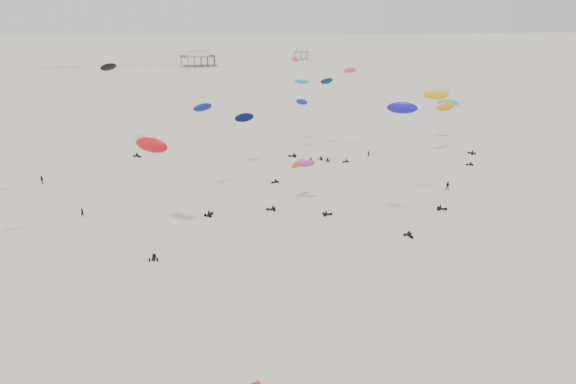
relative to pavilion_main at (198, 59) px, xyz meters
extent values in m
plane|color=beige|center=(10.00, -150.00, -4.22)|extent=(900.00, 900.00, 0.00)
cube|color=brown|center=(0.00, 0.00, 1.93)|extent=(21.00, 13.00, 0.30)
cube|color=silver|center=(0.00, 0.00, 3.68)|extent=(14.00, 8.40, 3.20)
cube|color=#B2B2AD|center=(0.00, 0.00, 5.43)|extent=(15.00, 9.00, 0.30)
cube|color=brown|center=(70.00, 30.00, 0.93)|extent=(9.00, 7.00, 0.30)
cube|color=silver|center=(70.00, 30.00, 2.28)|extent=(5.60, 4.20, 2.40)
cube|color=#B2B2AD|center=(70.00, 30.00, 3.63)|extent=(6.00, 4.50, 0.30)
cube|color=black|center=(-52.00, 0.00, -2.77)|extent=(80.00, 0.10, 0.10)
cylinder|color=gray|center=(28.31, -215.60, 5.19)|extent=(0.03, 0.03, 19.87)
ellipsoid|color=#051D49|center=(29.13, -210.87, 14.63)|extent=(4.52, 3.57, 2.07)
cylinder|color=gray|center=(22.98, -214.98, 2.61)|extent=(0.03, 0.03, 15.16)
ellipsoid|color=#0C1E9C|center=(22.64, -210.52, 9.38)|extent=(3.48, 3.43, 1.77)
cylinder|color=gray|center=(21.68, -209.39, 4.84)|extent=(0.03, 0.03, 19.93)
ellipsoid|color=#1CA5D2|center=(23.78, -204.23, 13.79)|extent=(4.20, 3.06, 1.89)
cylinder|color=gray|center=(24.03, -212.11, 7.86)|extent=(0.03, 0.03, 26.47)
ellipsoid|color=#DE3492|center=(21.88, -205.67, 19.75)|extent=(2.49, 3.13, 1.47)
cylinder|color=gray|center=(28.97, -268.16, 6.78)|extent=(0.03, 0.03, 20.73)
ellipsoid|color=#160EBD|center=(27.89, -267.31, 17.96)|extent=(5.40, 3.80, 2.50)
cylinder|color=gray|center=(-3.56, -248.17, 5.21)|extent=(0.03, 0.03, 19.96)
ellipsoid|color=#0B1791|center=(-3.59, -243.23, 14.68)|extent=(4.78, 4.18, 2.20)
cylinder|color=gray|center=(-23.43, -202.48, 6.68)|extent=(0.03, 0.03, 23.63)
ellipsoid|color=black|center=(-26.60, -197.25, 17.76)|extent=(5.45, 5.69, 2.67)
cylinder|color=gray|center=(16.87, -253.67, 0.12)|extent=(0.03, 0.03, 10.02)
ellipsoid|color=#B82B8E|center=(15.31, -250.63, 4.48)|extent=(4.08, 2.02, 1.97)
cylinder|color=gray|center=(66.32, -212.57, 1.22)|extent=(0.03, 0.03, 17.44)
ellipsoid|color=#19A8BF|center=(65.86, -205.23, 6.95)|extent=(6.23, 5.14, 2.88)
cylinder|color=gray|center=(11.44, -250.53, -0.18)|extent=(0.03, 0.03, 9.60)
ellipsoid|color=orange|center=(14.41, -248.80, 3.97)|extent=(4.66, 4.42, 2.26)
cylinder|color=gray|center=(32.79, -218.85, 6.80)|extent=(0.03, 0.03, 21.77)
ellipsoid|color=#F03874|center=(33.82, -215.84, 17.88)|extent=(4.01, 2.60, 1.82)
cylinder|color=gray|center=(9.08, -228.94, 1.87)|extent=(0.03, 0.03, 17.53)
ellipsoid|color=#040837|center=(6.41, -222.61, 8.22)|extent=(5.31, 3.40, 2.43)
cylinder|color=gray|center=(39.81, -257.05, 6.90)|extent=(0.03, 0.03, 20.99)
ellipsoid|color=gold|center=(38.57, -256.40, 18.13)|extent=(4.84, 2.75, 2.23)
cylinder|color=gray|center=(-12.73, -266.59, 3.88)|extent=(0.03, 0.03, 16.66)
ellipsoid|color=red|center=(-12.49, -262.65, 12.36)|extent=(6.48, 5.62, 3.12)
cylinder|color=gray|center=(59.75, -224.74, 2.06)|extent=(0.03, 0.03, 15.38)
ellipsoid|color=orange|center=(58.25, -219.72, 8.67)|extent=(5.70, 2.83, 2.64)
imported|color=black|center=(-27.18, -249.26, -4.22)|extent=(0.86, 0.74, 1.98)
imported|color=black|center=(47.65, -246.45, -4.22)|extent=(1.24, 0.99, 2.21)
imported|color=black|center=(-39.45, -226.80, -4.22)|extent=(1.42, 1.30, 2.14)
imported|color=black|center=(39.00, -217.84, -4.22)|extent=(0.78, 0.61, 1.93)
camera|label=1|loc=(-5.94, -353.11, 34.60)|focal=35.00mm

